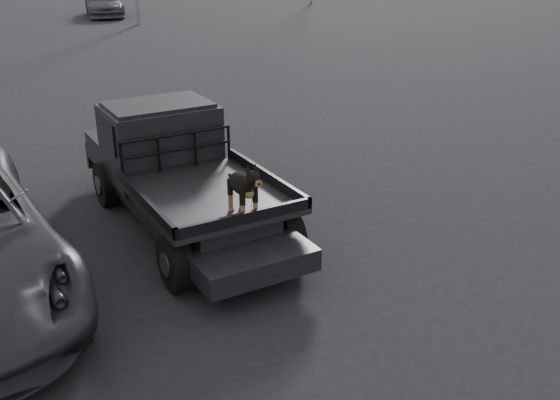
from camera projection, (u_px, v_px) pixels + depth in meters
ground at (288, 276)px, 8.50m from camera, size 120.00×120.00×0.00m
flatbed_ute at (185, 200)px, 9.76m from camera, size 2.00×5.40×0.92m
ute_cab at (160, 129)px, 10.16m from camera, size 1.72×1.30×0.88m
headache_rack at (177, 152)px, 9.63m from camera, size 1.80×0.08×0.55m
dog at (242, 188)px, 7.99m from camera, size 0.32×0.60×0.74m
distant_car_b at (104, 3)px, 35.07m from camera, size 2.89×5.11×1.40m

